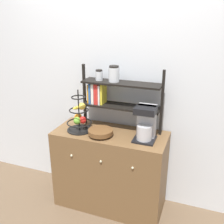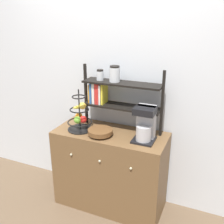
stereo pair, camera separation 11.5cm
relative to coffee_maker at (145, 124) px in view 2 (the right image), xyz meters
name	(u,v)px [view 2 (the right image)]	position (x,y,z in m)	size (l,w,h in m)	color
ground_plane	(101,217)	(-0.35, -0.22, -1.01)	(12.00, 12.00, 0.00)	brown
wall_back	(121,81)	(-0.35, 0.30, 0.29)	(7.00, 0.05, 2.60)	silver
sideboard	(110,169)	(-0.35, 0.02, -0.58)	(1.12, 0.50, 0.84)	brown
coffee_maker	(145,124)	(0.00, 0.00, 0.00)	(0.20, 0.20, 0.33)	black
fruit_stand	(80,117)	(-0.66, -0.03, -0.02)	(0.25, 0.25, 0.42)	black
wooden_bowl	(100,132)	(-0.42, -0.07, -0.12)	(0.24, 0.24, 0.06)	brown
shelf_hutch	(112,91)	(-0.39, 0.16, 0.22)	(0.82, 0.20, 0.64)	black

